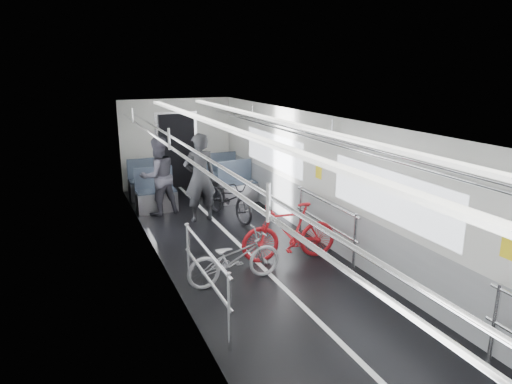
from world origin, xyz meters
The scene contains 6 objects.
car_shell centered at (0.00, 1.78, 1.13)m, with size 3.02×14.01×2.41m.
bike_left_far centered at (-0.61, 0.94, 0.40)m, with size 0.53×1.53×0.80m, color #9B9B9F.
bike_right_far centered at (0.55, 1.36, 0.50)m, with size 0.47×1.68×1.01m, color #A9141A.
bike_aisle centered at (0.37, 3.87, 0.45)m, with size 0.60×1.73×0.91m, color black.
person_standing centered at (-0.25, 3.97, 0.95)m, with size 0.69×0.45×1.90m, color black.
person_seated centered at (-0.98, 4.76, 0.88)m, with size 0.85×0.66×1.75m, color #2E2D35.
Camera 1 is at (-2.84, -5.12, 3.24)m, focal length 32.00 mm.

